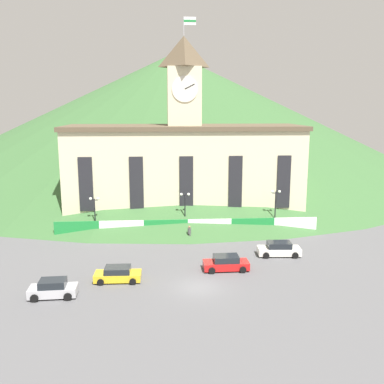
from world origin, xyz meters
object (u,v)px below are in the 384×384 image
(car_red_sedan, at_px, (226,263))
(pedestrian, at_px, (189,232))
(car_silver_hatch, at_px, (53,289))
(car_yellow_coupe, at_px, (118,274))
(street_lamp_center, at_px, (275,202))
(street_lamp_right, at_px, (185,204))
(car_white_taxi, at_px, (279,249))
(street_lamp_far_left, at_px, (95,207))

(car_red_sedan, height_order, pedestrian, pedestrian)
(car_silver_hatch, height_order, car_red_sedan, car_silver_hatch)
(car_red_sedan, xyz_separation_m, pedestrian, (-2.97, 9.59, 0.32))
(car_yellow_coupe, relative_size, car_red_sedan, 0.96)
(street_lamp_center, xyz_separation_m, car_silver_hatch, (-23.48, -17.75, -3.16))
(street_lamp_right, height_order, car_white_taxi, street_lamp_right)
(street_lamp_right, bearing_deg, pedestrian, -83.91)
(car_yellow_coupe, height_order, pedestrian, pedestrian)
(street_lamp_far_left, relative_size, street_lamp_right, 0.93)
(street_lamp_far_left, distance_m, car_white_taxi, 22.78)
(street_lamp_right, xyz_separation_m, car_silver_hatch, (-12.00, -17.75, -3.04))
(pedestrian, bearing_deg, car_silver_hatch, 21.99)
(car_yellow_coupe, bearing_deg, pedestrian, 59.12)
(street_lamp_right, relative_size, car_red_sedan, 1.17)
(car_silver_hatch, bearing_deg, car_red_sedan, 15.75)
(street_lamp_far_left, xyz_separation_m, car_red_sedan, (14.44, -12.77, -2.82))
(car_silver_hatch, bearing_deg, street_lamp_right, 53.65)
(car_silver_hatch, xyz_separation_m, pedestrian, (12.34, 14.58, 0.30))
(street_lamp_far_left, bearing_deg, car_yellow_coupe, -74.14)
(street_lamp_right, bearing_deg, car_yellow_coupe, -115.16)
(pedestrian, bearing_deg, car_white_taxi, 119.67)
(street_lamp_far_left, relative_size, car_red_sedan, 1.08)
(street_lamp_far_left, xyz_separation_m, pedestrian, (11.48, -3.18, -2.50))
(street_lamp_far_left, height_order, street_lamp_center, street_lamp_center)
(car_white_taxi, height_order, pedestrian, pedestrian)
(street_lamp_center, height_order, pedestrian, street_lamp_center)
(street_lamp_far_left, distance_m, car_yellow_coupe, 15.63)
(street_lamp_center, relative_size, car_yellow_coupe, 1.26)
(car_red_sedan, bearing_deg, street_lamp_far_left, -42.12)
(street_lamp_far_left, xyz_separation_m, car_yellow_coupe, (4.20, -14.78, -2.87))
(car_silver_hatch, bearing_deg, pedestrian, 47.45)
(street_lamp_far_left, bearing_deg, pedestrian, -15.48)
(street_lamp_right, distance_m, car_yellow_coupe, 16.62)
(car_silver_hatch, height_order, pedestrian, pedestrian)
(car_silver_hatch, relative_size, car_red_sedan, 0.90)
(street_lamp_right, xyz_separation_m, street_lamp_center, (11.48, 0.00, 0.12))
(street_lamp_right, relative_size, car_white_taxi, 1.12)
(street_lamp_right, distance_m, pedestrian, 4.21)
(street_lamp_far_left, relative_size, car_white_taxi, 1.04)
(car_silver_hatch, distance_m, car_red_sedan, 16.10)
(street_lamp_right, bearing_deg, car_white_taxi, -43.49)
(car_white_taxi, height_order, car_red_sedan, car_white_taxi)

